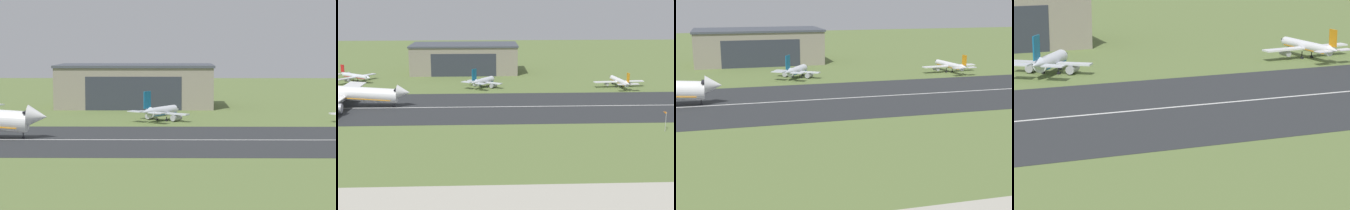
{
  "view_description": "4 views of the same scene",
  "coord_description": "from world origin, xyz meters",
  "views": [
    {
      "loc": [
        -26.59,
        -45.37,
        23.88
      ],
      "look_at": [
        -27.68,
        88.92,
        11.05
      ],
      "focal_mm": 70.0,
      "sensor_mm": 36.0,
      "label": 1
    },
    {
      "loc": [
        -29.3,
        -59.05,
        40.78
      ],
      "look_at": [
        -22.74,
        88.39,
        6.61
      ],
      "focal_mm": 50.0,
      "sensor_mm": 36.0,
      "label": 2
    },
    {
      "loc": [
        -57.98,
        -20.94,
        30.56
      ],
      "look_at": [
        -33.3,
        71.89,
        8.07
      ],
      "focal_mm": 50.0,
      "sensor_mm": 36.0,
      "label": 3
    },
    {
      "loc": [
        -66.56,
        -15.58,
        32.58
      ],
      "look_at": [
        -32.12,
        71.1,
        10.98
      ],
      "focal_mm": 85.0,
      "sensor_mm": 36.0,
      "label": 4
    }
  ],
  "objects": [
    {
      "name": "hangar_building",
      "position": [
        -40.67,
        198.05,
        7.91
      ],
      "size": [
        57.65,
        28.61,
        15.79
      ],
      "color": "gray",
      "rests_on": "ground_plane"
    },
    {
      "name": "airplane_parked_centre",
      "position": [
        -30.21,
        153.77,
        2.76
      ],
      "size": [
        18.8,
        19.8,
        9.52
      ],
      "color": "silver",
      "rests_on": "ground_plane"
    },
    {
      "name": "runway_strip",
      "position": [
        0.0,
        113.9,
        0.03
      ],
      "size": [
        436.8,
        50.64,
        0.06
      ],
      "primitive_type": "cube",
      "color": "#2B2D30",
      "rests_on": "ground_plane"
    },
    {
      "name": "runway_centreline",
      "position": [
        0.0,
        113.9,
        0.07
      ],
      "size": [
        393.12,
        0.7,
        0.01
      ],
      "primitive_type": "cube",
      "color": "silver",
      "rests_on": "runway_strip"
    }
  ]
}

